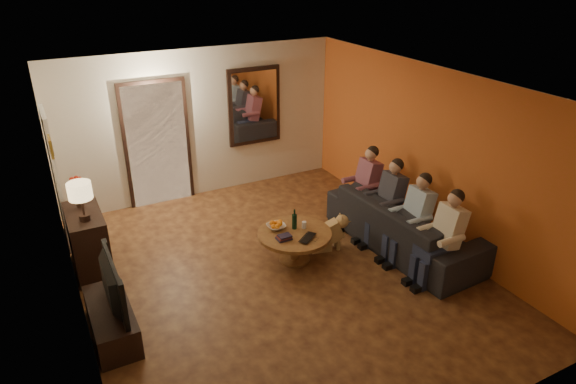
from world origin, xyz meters
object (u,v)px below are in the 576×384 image
tv_stand (112,321)px  coffee_table (294,246)px  sofa (404,224)px  person_d (364,189)px  tv (105,286)px  person_b (414,221)px  laptop (311,239)px  person_c (387,204)px  wine_bottle (294,219)px  dresser (88,241)px  person_a (444,240)px  dog (327,233)px  table_lamp (82,201)px  bowl (276,227)px

tv_stand → coffee_table: size_ratio=1.09×
sofa → person_d: person_d is taller
tv → person_b: size_ratio=0.87×
sofa → laptop: 1.52m
person_c → wine_bottle: bearing=171.7°
dresser → person_d: bearing=-8.6°
person_a → person_d: bearing=90.0°
sofa → person_c: size_ratio=2.13×
tv_stand → coffee_table: coffee_table is taller
dresser → coffee_table: dresser is taller
tv → person_d: bearing=-77.4°
dog → tv_stand: bearing=-158.6°
person_b → wine_bottle: (-1.46, 0.81, 0.01)m
sofa → person_a: bearing=170.5°
person_c → dresser: bearing=163.4°
person_b → dog: 1.25m
table_lamp → person_d: table_lamp is taller
tv_stand → person_c: 4.15m
coffee_table → person_d: bearing=17.8°
table_lamp → laptop: 3.02m
tv_stand → person_d: bearing=12.6°
dresser → person_d: size_ratio=0.81×
tv_stand → tv: size_ratio=1.10×
person_c → dog: (-0.95, 0.15, -0.32)m
sofa → dresser: bearing=66.9°
bowl → laptop: (0.28, -0.50, -0.02)m
tv_stand → person_a: (4.12, -0.88, 0.41)m
person_a → person_d: 1.80m
tv_stand → person_a: bearing=-12.1°
table_lamp → person_c: bearing=-13.7°
table_lamp → bowl: 2.60m
tv_stand → dog: size_ratio=2.04×
sofa → wine_bottle: size_ratio=8.25×
dresser → dog: size_ratio=1.75×
person_b → laptop: person_b is taller
tv_stand → person_b: bearing=-3.9°
person_c → coffee_table: bearing=175.7°
person_b → wine_bottle: 1.67m
tv_stand → bowl: bowl is taller
person_b → laptop: 1.48m
person_a → wine_bottle: bearing=136.0°
person_a → person_c: (0.00, 1.20, 0.00)m
person_d → dog: person_d is taller
sofa → dog: bearing=63.7°
person_a → person_c: size_ratio=1.00×
table_lamp → person_b: (4.12, -1.60, -0.54)m
person_c → person_d: bearing=90.0°
tv → coffee_table: size_ratio=0.99×
coffee_table → person_b: bearing=-25.3°
table_lamp → tv_stand: 1.63m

